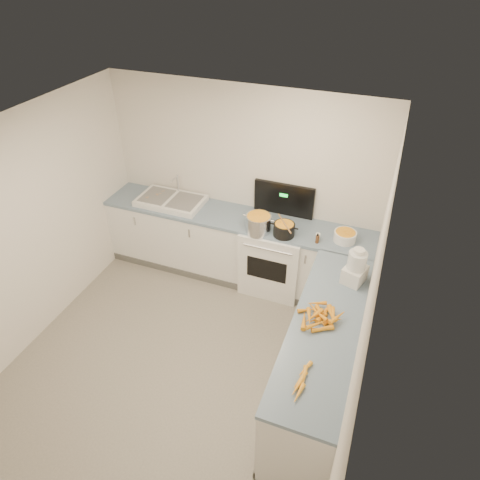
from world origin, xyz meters
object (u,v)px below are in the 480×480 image
(sink, at_px, (171,201))
(mixing_bowl, at_px, (345,236))
(spice_jar, at_px, (318,238))
(extract_bottle, at_px, (317,239))
(food_processor, at_px, (356,268))
(stove, at_px, (274,256))
(steel_pot, at_px, (259,224))
(black_pot, at_px, (284,230))

(sink, bearing_deg, mixing_bowl, -0.98)
(sink, height_order, spice_jar, sink)
(sink, relative_size, extract_bottle, 8.67)
(sink, height_order, mixing_bowl, sink)
(mixing_bowl, relative_size, food_processor, 0.64)
(stove, bearing_deg, spice_jar, -13.67)
(spice_jar, bearing_deg, steel_pot, -176.19)
(black_pot, distance_m, mixing_bowl, 0.70)
(spice_jar, relative_size, food_processor, 0.19)
(steel_pot, distance_m, extract_bottle, 0.71)
(steel_pot, bearing_deg, food_processor, -23.51)
(stove, distance_m, black_pot, 0.58)
(steel_pot, bearing_deg, spice_jar, 3.81)
(sink, relative_size, steel_pot, 2.82)
(mixing_bowl, bearing_deg, black_pot, -168.04)
(mixing_bowl, distance_m, extract_bottle, 0.33)
(black_pot, xyz_separation_m, extract_bottle, (0.40, -0.01, -0.02))
(stove, height_order, mixing_bowl, stove)
(extract_bottle, height_order, food_processor, food_processor)
(black_pot, xyz_separation_m, food_processor, (0.89, -0.53, 0.10))
(sink, xyz_separation_m, steel_pot, (1.28, -0.19, 0.05))
(stove, distance_m, spice_jar, 0.75)
(sink, relative_size, mixing_bowl, 3.34)
(stove, relative_size, extract_bottle, 13.71)
(stove, xyz_separation_m, food_processor, (1.03, -0.70, 0.64))
(food_processor, bearing_deg, stove, 145.84)
(steel_pot, xyz_separation_m, black_pot, (0.31, 0.01, -0.02))
(spice_jar, bearing_deg, sink, 175.79)
(extract_bottle, distance_m, spice_jar, 0.05)
(black_pot, height_order, food_processor, food_processor)
(black_pot, height_order, mixing_bowl, black_pot)
(extract_bottle, bearing_deg, food_processor, -46.72)
(stove, relative_size, steel_pot, 4.46)
(steel_pot, xyz_separation_m, mixing_bowl, (1.00, 0.15, -0.03))
(stove, bearing_deg, mixing_bowl, -1.60)
(spice_jar, distance_m, food_processor, 0.77)
(sink, bearing_deg, stove, -0.62)
(sink, distance_m, steel_pot, 1.30)
(sink, relative_size, spice_jar, 11.04)
(extract_bottle, bearing_deg, steel_pot, -180.00)
(mixing_bowl, distance_m, food_processor, 0.72)
(steel_pot, height_order, food_processor, food_processor)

